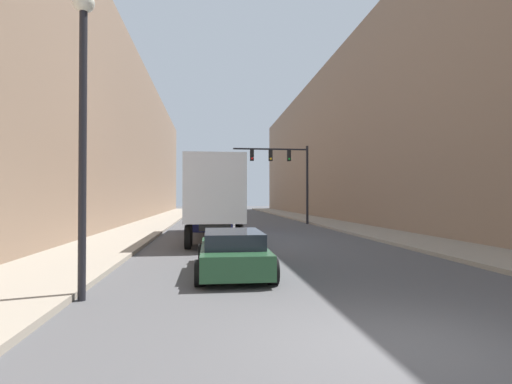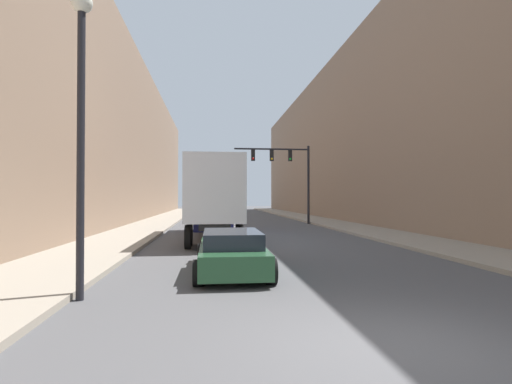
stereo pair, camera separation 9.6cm
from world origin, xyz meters
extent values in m
plane|color=#4C4C4F|center=(0.00, 0.00, 0.00)|extent=(200.00, 200.00, 0.00)
cube|color=gray|center=(7.10, 30.00, 0.07)|extent=(3.35, 80.00, 0.15)
cube|color=gray|center=(-7.10, 30.00, 0.07)|extent=(3.35, 80.00, 0.15)
cube|color=#846B56|center=(11.77, 30.00, 7.74)|extent=(6.00, 80.00, 15.48)
cube|color=#846B56|center=(-11.77, 30.00, 7.33)|extent=(6.00, 80.00, 14.67)
cube|color=silver|center=(-2.45, 14.71, 2.50)|extent=(2.48, 9.20, 2.81)
cube|color=black|center=(-2.45, 14.71, 0.95)|extent=(1.24, 9.20, 0.24)
cube|color=navy|center=(-2.45, 20.43, 1.40)|extent=(2.48, 2.24, 2.81)
cylinder|color=black|center=(-3.54, 11.31, 0.50)|extent=(0.25, 1.00, 1.00)
cylinder|color=black|center=(-1.36, 11.31, 0.50)|extent=(0.25, 1.00, 1.00)
cylinder|color=black|center=(-3.54, 12.51, 0.50)|extent=(0.25, 1.00, 1.00)
cylinder|color=black|center=(-1.36, 12.51, 0.50)|extent=(0.25, 1.00, 1.00)
cylinder|color=black|center=(-3.54, 20.43, 0.50)|extent=(0.25, 1.00, 1.00)
cylinder|color=black|center=(-1.36, 20.43, 0.50)|extent=(0.25, 1.00, 1.00)
cube|color=#234C2D|center=(-2.01, 6.04, 0.48)|extent=(1.76, 4.69, 0.60)
cube|color=#1E232D|center=(-2.01, 5.81, 0.98)|extent=(1.55, 2.58, 0.41)
cylinder|color=black|center=(-2.89, 7.69, 0.32)|extent=(0.25, 0.64, 0.64)
cylinder|color=black|center=(-1.12, 7.69, 0.32)|extent=(0.25, 0.64, 0.64)
cylinder|color=black|center=(-2.89, 4.29, 0.32)|extent=(0.25, 0.64, 0.64)
cylinder|color=black|center=(-1.12, 4.29, 0.32)|extent=(0.25, 0.64, 0.64)
cylinder|color=black|center=(5.27, 26.43, 3.18)|extent=(0.20, 0.20, 6.36)
cube|color=black|center=(2.25, 26.43, 6.06)|extent=(6.05, 0.12, 0.12)
cube|color=black|center=(3.76, 26.43, 5.55)|extent=(0.30, 0.24, 0.90)
sphere|color=green|center=(3.76, 26.29, 5.27)|extent=(0.18, 0.18, 0.18)
cube|color=black|center=(2.25, 26.43, 5.55)|extent=(0.30, 0.24, 0.90)
sphere|color=gold|center=(2.25, 26.29, 5.27)|extent=(0.18, 0.18, 0.18)
cube|color=black|center=(0.74, 26.43, 5.55)|extent=(0.30, 0.24, 0.90)
sphere|color=red|center=(0.74, 26.29, 5.27)|extent=(0.18, 0.18, 0.18)
cylinder|color=black|center=(-5.27, 3.25, 3.02)|extent=(0.16, 0.16, 6.04)
sphere|color=silver|center=(-5.27, 3.25, 6.19)|extent=(0.44, 0.44, 0.44)
camera|label=1|loc=(-2.67, -5.34, 2.11)|focal=28.00mm
camera|label=2|loc=(-2.57, -5.35, 2.11)|focal=28.00mm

